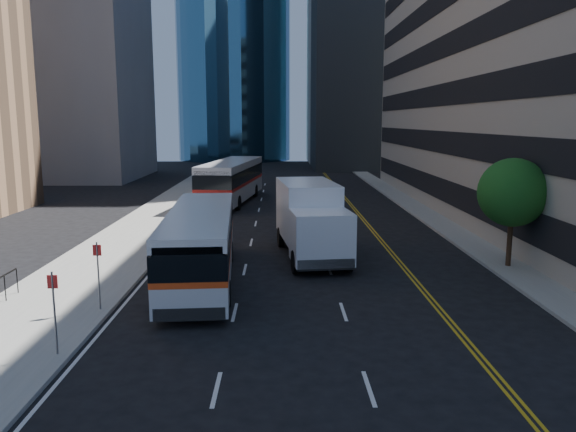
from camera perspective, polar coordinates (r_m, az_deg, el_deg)
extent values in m
plane|color=black|center=(19.11, 4.81, -11.66)|extent=(160.00, 160.00, 0.00)
cube|color=gray|center=(44.12, -12.14, 0.48)|extent=(5.00, 90.00, 0.15)
cube|color=gray|center=(44.59, 13.25, 0.54)|extent=(2.00, 90.00, 0.15)
cube|color=gray|center=(75.21, -22.19, 17.03)|extent=(18.00, 18.00, 35.00)
cylinder|color=#332114|center=(28.47, 21.57, -2.55)|extent=(0.24, 0.24, 2.20)
sphere|color=#164E19|center=(28.09, 21.87, 2.24)|extent=(3.20, 3.20, 3.20)
cube|color=silver|center=(24.91, -8.81, -4.48)|extent=(3.45, 12.18, 1.10)
cube|color=#DC4214|center=(24.76, -8.85, -3.02)|extent=(3.47, 12.21, 0.22)
cube|color=black|center=(24.64, -8.88, -1.77)|extent=(3.47, 12.21, 0.90)
cube|color=silver|center=(24.51, -8.93, -0.04)|extent=(3.45, 12.18, 0.50)
cylinder|color=black|center=(21.68, -12.58, -7.85)|extent=(0.37, 1.02, 1.00)
cylinder|color=black|center=(21.49, -6.26, -7.83)|extent=(0.37, 1.02, 1.00)
cylinder|color=black|center=(28.21, -10.76, -3.70)|extent=(0.37, 1.02, 1.00)
cylinder|color=black|center=(28.06, -5.94, -3.65)|extent=(0.37, 1.02, 1.00)
cube|color=silver|center=(48.54, -5.71, 2.61)|extent=(4.73, 13.99, 1.26)
cube|color=red|center=(48.46, -5.73, 3.48)|extent=(4.76, 14.01, 0.25)
cube|color=black|center=(48.39, -5.74, 4.22)|extent=(4.76, 14.01, 1.03)
cube|color=silver|center=(48.32, -5.76, 5.23)|extent=(4.73, 13.99, 0.57)
cylinder|color=black|center=(44.96, -8.52, 1.40)|extent=(0.49, 1.18, 1.14)
cylinder|color=black|center=(44.33, -5.11, 1.36)|extent=(0.49, 1.18, 1.14)
cylinder|color=black|center=(52.44, -6.31, 2.62)|extent=(0.49, 1.18, 1.14)
cylinder|color=black|center=(51.90, -3.37, 2.59)|extent=(0.49, 1.18, 1.14)
cube|color=white|center=(25.97, 3.41, -2.14)|extent=(2.98, 2.78, 2.37)
cube|color=black|center=(24.85, 3.89, -1.62)|extent=(2.50, 0.36, 1.24)
cube|color=white|center=(29.67, 1.97, 0.68)|extent=(3.33, 5.70, 2.93)
cube|color=black|center=(28.78, 2.36, -3.03)|extent=(2.97, 7.64, 0.28)
cylinder|color=black|center=(25.79, 0.78, -4.70)|extent=(0.44, 1.11, 1.08)
cylinder|color=black|center=(26.26, 6.13, -4.50)|extent=(0.44, 1.11, 1.08)
cylinder|color=black|center=(31.24, -0.73, -2.16)|extent=(0.44, 1.11, 1.08)
cylinder|color=black|center=(31.63, 3.72, -2.03)|extent=(0.44, 1.11, 1.08)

